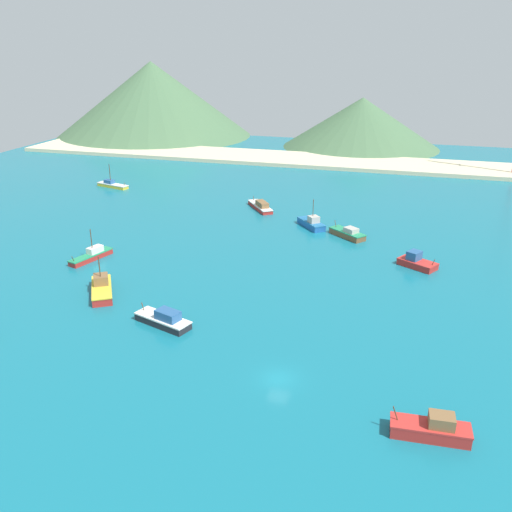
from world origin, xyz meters
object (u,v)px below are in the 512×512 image
object	(u,v)px
fishing_boat_0	(417,262)
fishing_boat_2	(312,223)
fishing_boat_4	(112,185)
fishing_boat_8	(164,319)
fishing_boat_5	(432,429)
fishing_boat_7	(92,255)
fishing_boat_6	(348,233)
fishing_boat_3	(261,206)
fishing_boat_1	(102,288)

from	to	relation	value
fishing_boat_0	fishing_boat_2	bearing A→B (deg)	143.30
fishing_boat_4	fishing_boat_8	bearing A→B (deg)	-54.95
fishing_boat_4	fishing_boat_5	world-z (taller)	fishing_boat_4
fishing_boat_7	fishing_boat_8	bearing A→B (deg)	-39.17
fishing_boat_6	fishing_boat_7	world-z (taller)	fishing_boat_7
fishing_boat_0	fishing_boat_2	size ratio (longest dim) A/B	0.94
fishing_boat_2	fishing_boat_0	bearing A→B (deg)	-36.70
fishing_boat_5	fishing_boat_6	distance (m)	60.75
fishing_boat_5	fishing_boat_6	bearing A→B (deg)	105.48
fishing_boat_3	fishing_boat_7	xyz separation A→B (m)	(-20.93, -39.54, -0.01)
fishing_boat_5	fishing_boat_0	bearing A→B (deg)	92.98
fishing_boat_1	fishing_boat_4	bearing A→B (deg)	118.78
fishing_boat_2	fishing_boat_6	xyz separation A→B (m)	(8.32, -4.17, -0.09)
fishing_boat_0	fishing_boat_1	world-z (taller)	fishing_boat_1
fishing_boat_3	fishing_boat_7	distance (m)	44.73
fishing_boat_3	fishing_boat_5	xyz separation A→B (m)	(38.70, -72.57, 0.20)
fishing_boat_1	fishing_boat_3	bearing A→B (deg)	77.71
fishing_boat_0	fishing_boat_8	distance (m)	46.72
fishing_boat_8	fishing_boat_5	bearing A→B (deg)	-21.01
fishing_boat_5	fishing_boat_1	bearing A→B (deg)	157.71
fishing_boat_1	fishing_boat_6	distance (m)	50.89
fishing_boat_3	fishing_boat_0	bearing A→B (deg)	-35.98
fishing_boat_4	fishing_boat_7	distance (m)	53.91
fishing_boat_0	fishing_boat_3	xyz separation A→B (m)	(-36.30, 26.35, -0.12)
fishing_boat_1	fishing_boat_4	world-z (taller)	fishing_boat_4
fishing_boat_1	fishing_boat_3	world-z (taller)	fishing_boat_1
fishing_boat_0	fishing_boat_1	distance (m)	54.13
fishing_boat_3	fishing_boat_4	bearing A→B (deg)	168.86
fishing_boat_0	fishing_boat_8	xyz separation A→B (m)	(-33.71, -32.35, -0.01)
fishing_boat_1	fishing_boat_7	world-z (taller)	fishing_boat_1
fishing_boat_5	fishing_boat_8	bearing A→B (deg)	158.99
fishing_boat_1	fishing_boat_3	distance (m)	53.27
fishing_boat_4	fishing_boat_0	bearing A→B (deg)	-23.45
fishing_boat_1	fishing_boat_6	xyz separation A→B (m)	(33.82, 38.03, -0.13)
fishing_boat_3	fishing_boat_5	distance (m)	82.24
fishing_boat_0	fishing_boat_4	size ratio (longest dim) A/B	0.74
fishing_boat_4	fishing_boat_7	xyz separation A→B (m)	(23.84, -48.36, 0.10)
fishing_boat_3	fishing_boat_5	bearing A→B (deg)	-61.93
fishing_boat_3	fishing_boat_2	bearing A→B (deg)	-34.82
fishing_boat_0	fishing_boat_7	size ratio (longest dim) A/B	0.79
fishing_boat_0	fishing_boat_4	world-z (taller)	fishing_boat_4
fishing_boat_1	fishing_boat_7	distance (m)	15.77
fishing_boat_3	fishing_boat_6	size ratio (longest dim) A/B	1.22
fishing_boat_2	fishing_boat_6	bearing A→B (deg)	-26.63
fishing_boat_4	fishing_boat_6	bearing A→B (deg)	-18.76
fishing_boat_0	fishing_boat_4	xyz separation A→B (m)	(-81.07, 35.17, -0.23)
fishing_boat_8	fishing_boat_0	bearing A→B (deg)	43.82
fishing_boat_8	fishing_boat_4	bearing A→B (deg)	125.05
fishing_boat_6	fishing_boat_8	size ratio (longest dim) A/B	0.89
fishing_boat_1	fishing_boat_5	xyz separation A→B (m)	(50.04, -20.52, 0.05)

